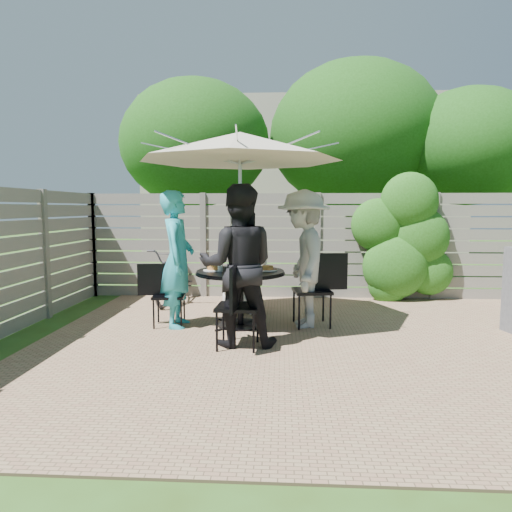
# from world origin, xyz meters

# --- Properties ---
(backyard_envelope) EXTENTS (60.00, 60.00, 5.00)m
(backyard_envelope) POSITION_xyz_m (0.09, 10.29, 2.61)
(backyard_envelope) COLOR #314D18
(backyard_envelope) RESTS_ON ground
(patio_table) EXTENTS (1.23, 1.23, 0.76)m
(patio_table) POSITION_xyz_m (-1.16, 0.99, 0.53)
(patio_table) COLOR black
(patio_table) RESTS_ON ground
(umbrella) EXTENTS (2.79, 2.79, 2.56)m
(umbrella) POSITION_xyz_m (-1.16, 0.99, 2.37)
(umbrella) COLOR silver
(umbrella) RESTS_ON ground
(chair_back) EXTENTS (0.48, 0.72, 1.00)m
(chair_back) POSITION_xyz_m (-1.22, 1.96, 0.30)
(chair_back) COLOR black
(chair_back) RESTS_ON ground
(person_back) EXTENTS (0.86, 0.59, 1.69)m
(person_back) POSITION_xyz_m (-1.21, 1.82, 0.85)
(person_back) COLOR white
(person_back) RESTS_ON ground
(chair_left) EXTENTS (0.63, 0.45, 0.85)m
(chair_left) POSITION_xyz_m (-2.12, 0.93, 0.26)
(chair_left) COLOR black
(chair_left) RESTS_ON ground
(person_left) EXTENTS (0.47, 0.69, 1.81)m
(person_left) POSITION_xyz_m (-1.99, 0.94, 0.91)
(person_left) COLOR #2BAABE
(person_left) RESTS_ON ground
(chair_front) EXTENTS (0.49, 0.71, 0.97)m
(chair_front) POSITION_xyz_m (-1.11, 0.03, 0.29)
(chair_front) COLOR black
(chair_front) RESTS_ON ground
(person_front) EXTENTS (0.94, 0.75, 1.85)m
(person_front) POSITION_xyz_m (-1.11, 0.16, 0.93)
(person_front) COLOR black
(person_front) RESTS_ON ground
(chair_right) EXTENTS (0.74, 0.54, 0.99)m
(chair_right) POSITION_xyz_m (-0.20, 1.05, 0.30)
(chair_right) COLOR black
(chair_right) RESTS_ON ground
(person_right) EXTENTS (0.75, 1.22, 1.82)m
(person_right) POSITION_xyz_m (-0.33, 1.04, 0.91)
(person_right) COLOR #A7A6A2
(person_right) RESTS_ON ground
(plate_back) EXTENTS (0.26, 0.26, 0.06)m
(plate_back) POSITION_xyz_m (-1.18, 1.35, 0.78)
(plate_back) COLOR white
(plate_back) RESTS_ON patio_table
(plate_left) EXTENTS (0.26, 0.26, 0.06)m
(plate_left) POSITION_xyz_m (-1.52, 0.97, 0.78)
(plate_left) COLOR white
(plate_left) RESTS_ON patio_table
(plate_front) EXTENTS (0.26, 0.26, 0.06)m
(plate_front) POSITION_xyz_m (-1.14, 0.63, 0.78)
(plate_front) COLOR white
(plate_front) RESTS_ON patio_table
(plate_right) EXTENTS (0.26, 0.26, 0.06)m
(plate_right) POSITION_xyz_m (-0.80, 1.01, 0.78)
(plate_right) COLOR white
(plate_right) RESTS_ON patio_table
(glass_back) EXTENTS (0.07, 0.07, 0.14)m
(glass_back) POSITION_xyz_m (-1.28, 1.24, 0.83)
(glass_back) COLOR silver
(glass_back) RESTS_ON patio_table
(glass_left) EXTENTS (0.07, 0.07, 0.14)m
(glass_left) POSITION_xyz_m (-1.42, 0.87, 0.83)
(glass_left) COLOR silver
(glass_left) RESTS_ON patio_table
(glass_front) EXTENTS (0.07, 0.07, 0.14)m
(glass_front) POSITION_xyz_m (-1.04, 0.74, 0.83)
(glass_front) COLOR silver
(glass_front) RESTS_ON patio_table
(syrup_jug) EXTENTS (0.09, 0.09, 0.16)m
(syrup_jug) POSITION_xyz_m (-1.23, 1.04, 0.84)
(syrup_jug) COLOR #59280C
(syrup_jug) RESTS_ON patio_table
(coffee_cup) EXTENTS (0.08, 0.08, 0.12)m
(coffee_cup) POSITION_xyz_m (-1.08, 1.22, 0.82)
(coffee_cup) COLOR #C6B293
(coffee_cup) RESTS_ON patio_table
(bicycle) EXTENTS (0.80, 1.81, 0.92)m
(bicycle) POSITION_xyz_m (-2.41, 2.60, 0.46)
(bicycle) COLOR #333338
(bicycle) RESTS_ON ground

